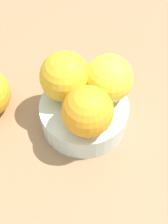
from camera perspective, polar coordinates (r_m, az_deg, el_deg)
name	(u,v)px	position (r cm, az deg, el deg)	size (l,w,h in cm)	color
ground_plane	(84,124)	(54.89, 0.00, -2.22)	(110.00, 110.00, 2.00)	#997551
fruit_bowl	(84,114)	(52.30, 0.00, -0.36)	(14.26, 14.26, 4.49)	silver
orange_in_bowl_0	(64,78)	(48.88, -3.63, 6.12)	(7.86, 7.86, 7.86)	yellow
orange_in_bowl_1	(109,78)	(49.07, 4.46, 5.97)	(7.48, 7.48, 7.48)	yellow
orange_in_bowl_2	(88,111)	(45.13, 0.65, 0.12)	(7.49, 7.49, 7.49)	#F9A823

